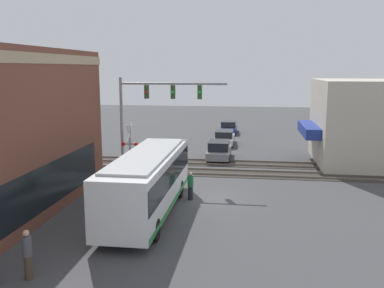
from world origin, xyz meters
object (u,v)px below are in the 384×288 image
(city_bus, at_px, (148,181))
(pedestrian_near_bus, at_px, (190,186))
(crossing_signal, at_px, (130,144))
(pedestrian_by_lamp, at_px, (27,254))
(parked_car_white, at_px, (224,138))
(parked_car_blue, at_px, (229,127))
(parked_car_grey, at_px, (219,151))

(city_bus, relative_size, pedestrian_near_bus, 6.42)
(crossing_signal, bearing_deg, pedestrian_by_lamp, -178.15)
(parked_car_white, xyz_separation_m, pedestrian_by_lamp, (-28.08, 5.16, 0.28))
(crossing_signal, relative_size, pedestrian_near_bus, 2.34)
(parked_car_blue, xyz_separation_m, pedestrian_by_lamp, (-35.80, 5.16, 0.28))
(crossing_signal, bearing_deg, parked_car_grey, -40.60)
(parked_car_white, height_order, parked_car_blue, parked_car_white)
(parked_car_grey, height_order, pedestrian_by_lamp, pedestrian_by_lamp)
(parked_car_white, distance_m, pedestrian_near_bus, 18.05)
(city_bus, relative_size, parked_car_white, 2.29)
(parked_car_white, distance_m, parked_car_blue, 7.72)
(parked_car_grey, bearing_deg, pedestrian_by_lamp, 166.35)
(pedestrian_by_lamp, height_order, pedestrian_near_bus, pedestrian_by_lamp)
(city_bus, distance_m, crossing_signal, 7.90)
(pedestrian_near_bus, bearing_deg, crossing_signal, 46.39)
(parked_car_white, bearing_deg, pedestrian_near_bus, 177.54)
(parked_car_blue, xyz_separation_m, pedestrian_near_bus, (-25.75, 0.77, 0.16))
(pedestrian_by_lamp, bearing_deg, city_bus, -19.07)
(pedestrian_near_bus, bearing_deg, pedestrian_by_lamp, 156.43)
(parked_car_white, distance_m, pedestrian_by_lamp, 28.55)
(crossing_signal, height_order, parked_car_blue, crossing_signal)
(city_bus, bearing_deg, pedestrian_near_bus, -34.58)
(crossing_signal, relative_size, parked_car_white, 0.83)
(city_bus, height_order, pedestrian_by_lamp, city_bus)
(parked_car_blue, distance_m, pedestrian_by_lamp, 36.17)
(parked_car_grey, distance_m, pedestrian_by_lamp, 21.87)
(city_bus, height_order, pedestrian_near_bus, city_bus)
(crossing_signal, height_order, parked_car_white, crossing_signal)
(parked_car_white, bearing_deg, pedestrian_by_lamp, 169.59)
(crossing_signal, height_order, parked_car_grey, crossing_signal)
(city_bus, relative_size, parked_car_grey, 2.38)
(parked_car_grey, relative_size, pedestrian_by_lamp, 2.39)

